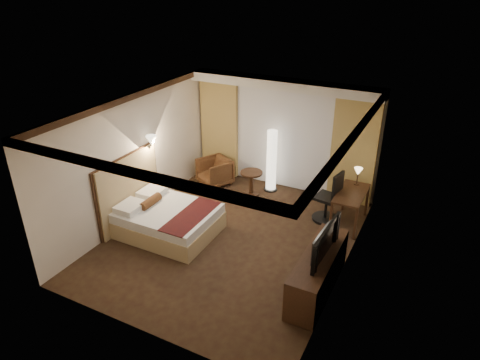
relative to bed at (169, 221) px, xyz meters
The scene contains 21 objects.
floor 1.33m from the bed, 15.87° to the left, with size 4.50×5.50×0.01m, color black.
ceiling 2.75m from the bed, 15.87° to the left, with size 4.50×5.50×0.01m, color white.
back_wall 3.52m from the bed, 68.08° to the left, with size 4.50×0.02×2.70m, color #F1E3D0.
left_wall 1.51m from the bed, 160.44° to the left, with size 0.02×5.50×2.70m, color #F1E3D0.
right_wall 3.68m from the bed, ahead, with size 0.02×5.50×2.70m, color #F1E3D0.
crown_molding 2.70m from the bed, 15.87° to the left, with size 4.50×5.50×0.12m, color black, non-canonical shape.
soffit 3.89m from the bed, 66.36° to the left, with size 4.50×0.50×0.20m, color white.
curtain_sheer 3.42m from the bed, 67.55° to the left, with size 2.48×0.04×2.45m, color silver.
curtain_left_drape 3.15m from the bed, 98.63° to the left, with size 1.00×0.14×2.45m, color tan.
curtain_right_drape 4.29m from the bed, 45.15° to the left, with size 1.00×0.14×2.45m, color tan.
wall_sconce 1.75m from the bed, 138.87° to the left, with size 0.24×0.24×0.24m, color white, non-canonical shape.
bed is the anchor object (origin of this frame).
headboard 1.06m from the bed, behind, with size 0.12×1.77×1.50m, color tan, non-canonical shape.
armchair 2.38m from the bed, 96.69° to the left, with size 0.71×0.67×0.73m, color #4C2316.
side_table 2.41m from the bed, 71.22° to the left, with size 0.53×0.53×0.58m, color black, non-canonical shape.
floor_lamp 2.96m from the bed, 67.66° to the left, with size 0.33×0.33×1.55m, color white, non-canonical shape.
desk 3.77m from the bed, 31.99° to the left, with size 0.55×1.15×0.75m, color black, non-canonical shape.
desk_lamp 4.07m from the bed, 37.17° to the left, with size 0.18×0.18×0.34m, color #FFD899, non-canonical shape.
office_chair 3.35m from the bed, 35.71° to the left, with size 0.56×0.56×1.16m, color black, non-canonical shape.
dresser 3.27m from the bed, ahead, with size 0.50×1.88×0.73m, color black, non-canonical shape.
television 3.33m from the bed, ahead, with size 1.16×0.67×0.15m, color black.
Camera 1 is at (3.42, -6.33, 4.87)m, focal length 32.00 mm.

